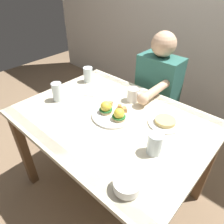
{
  "coord_description": "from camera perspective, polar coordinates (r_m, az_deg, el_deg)",
  "views": [
    {
      "loc": [
        0.71,
        -0.77,
        1.52
      ],
      "look_at": [
        0.0,
        0.0,
        0.78
      ],
      "focal_mm": 33.11,
      "sensor_mm": 36.0,
      "label": 1
    }
  ],
  "objects": [
    {
      "name": "ground_plane",
      "position": [
        1.85,
        -0.03,
        -20.09
      ],
      "size": [
        6.0,
        6.0,
        0.0
      ],
      "primitive_type": "plane",
      "color": "#7F664C"
    },
    {
      "name": "dining_table",
      "position": [
        1.37,
        -0.04,
        -4.96
      ],
      "size": [
        1.2,
        0.9,
        0.74
      ],
      "color": "beige",
      "rests_on": "ground_plane"
    },
    {
      "name": "eggs_benedict_plate",
      "position": [
        1.3,
        0.33,
        -0.27
      ],
      "size": [
        0.27,
        0.27,
        0.09
      ],
      "color": "white",
      "rests_on": "dining_table"
    },
    {
      "name": "water_glass_extra",
      "position": [
        1.07,
        11.73,
        -8.8
      ],
      "size": [
        0.08,
        0.08,
        0.12
      ],
      "color": "silver",
      "rests_on": "dining_table"
    },
    {
      "name": "coffee_mug",
      "position": [
        1.45,
        5.84,
        4.88
      ],
      "size": [
        0.11,
        0.08,
        0.09
      ],
      "color": "white",
      "rests_on": "dining_table"
    },
    {
      "name": "fruit_bowl",
      "position": [
        0.92,
        4.13,
        -19.43
      ],
      "size": [
        0.12,
        0.12,
        0.05
      ],
      "color": "white",
      "rests_on": "dining_table"
    },
    {
      "name": "water_glass_far",
      "position": [
        1.71,
        -6.59,
        9.95
      ],
      "size": [
        0.08,
        0.08,
        0.12
      ],
      "color": "silver",
      "rests_on": "dining_table"
    },
    {
      "name": "diner_person",
      "position": [
        1.79,
        11.96,
        5.46
      ],
      "size": [
        0.34,
        0.54,
        1.14
      ],
      "color": "#33333D",
      "rests_on": "ground_plane"
    },
    {
      "name": "side_plate",
      "position": [
        1.28,
        14.41,
        -2.76
      ],
      "size": [
        0.2,
        0.2,
        0.04
      ],
      "color": "white",
      "rests_on": "dining_table"
    },
    {
      "name": "fork",
      "position": [
        1.55,
        -8.18,
        4.82
      ],
      "size": [
        0.15,
        0.08,
        0.0
      ],
      "color": "silver",
      "rests_on": "dining_table"
    },
    {
      "name": "water_glass_near",
      "position": [
        1.49,
        -14.82,
        5.16
      ],
      "size": [
        0.07,
        0.07,
        0.13
      ],
      "color": "silver",
      "rests_on": "dining_table"
    }
  ]
}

